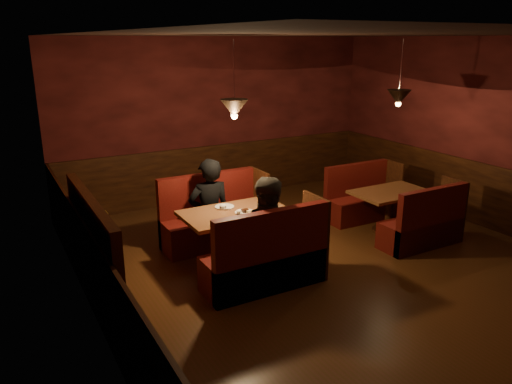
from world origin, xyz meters
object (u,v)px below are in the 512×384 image
main_bench_far (213,222)px  diner_a (209,192)px  second_bench_near (425,227)px  diner_b (272,218)px  second_table (390,202)px  main_bench_near (268,263)px  second_bench_far (361,201)px  main_table (237,224)px

main_bench_far → diner_a: diner_a is taller
second_bench_near → diner_b: bearing=177.8°
second_table → second_bench_near: bearing=-87.8°
main_bench_near → second_bench_far: 2.92m
main_table → diner_a: 0.70m
second_bench_near → diner_b: 2.54m
second_table → second_bench_near: 0.71m
main_bench_near → second_bench_far: bearing=27.9°
second_bench_far → diner_a: (-2.70, 0.04, 0.54)m
main_table → main_bench_near: 0.81m
main_table → second_table: 2.57m
second_bench_far → main_bench_far: bearing=176.0°
second_bench_far → diner_b: (-2.48, -1.28, 0.55)m
main_bench_near → diner_a: diner_a is taller
second_bench_far → second_table: bearing=-92.2°
second_bench_far → diner_a: size_ratio=0.76×
second_table → diner_a: (-2.67, 0.73, 0.35)m
second_table → diner_a: bearing=164.8°
main_bench_far → second_bench_far: 2.59m
main_table → main_bench_near: (0.01, -0.78, -0.24)m
main_bench_far → main_bench_near: bearing=-90.0°
second_table → diner_b: (-2.45, -0.59, 0.36)m
diner_b → second_table: bearing=36.2°
main_bench_near → second_table: bearing=15.0°
second_bench_far → second_bench_near: bearing=-90.0°
second_table → second_bench_far: (0.03, 0.69, -0.19)m
main_bench_far → diner_b: diner_b is taller
main_table → diner_b: size_ratio=0.82×
main_bench_far → second_bench_far: size_ratio=1.19×
main_bench_near → second_bench_near: size_ratio=1.19×
main_bench_near → diner_b: bearing=41.5°
main_table → second_bench_far: main_table is taller
main_bench_far → diner_b: bearing=-85.9°
main_bench_far → diner_b: size_ratio=0.90×
second_bench_far → diner_a: bearing=179.1°
second_bench_near → second_bench_far: bearing=90.0°
second_bench_far → second_bench_near: (0.00, -1.37, 0.00)m
main_table → second_bench_far: bearing=12.9°
diner_b → main_table: bearing=122.7°
second_table → second_bench_near: second_bench_near is taller
main_bench_near → main_bench_far: bearing=90.0°
main_table → main_bench_far: bearing=88.9°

